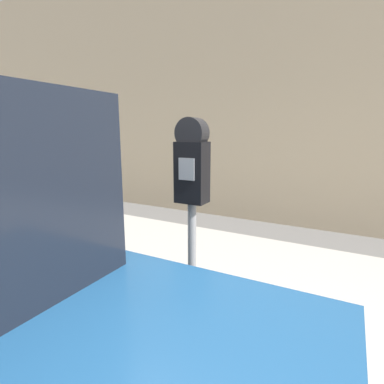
# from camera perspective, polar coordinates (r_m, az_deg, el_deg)

# --- Properties ---
(sidewalk) EXTENTS (24.00, 2.80, 0.10)m
(sidewalk) POSITION_cam_1_polar(r_m,az_deg,el_deg) (3.23, 9.93, -17.59)
(sidewalk) COLOR #BCB7AD
(sidewalk) RESTS_ON ground_plane
(building_facade) EXTENTS (24.00, 0.30, 4.97)m
(building_facade) POSITION_cam_1_polar(r_m,az_deg,el_deg) (5.49, 20.48, 19.91)
(building_facade) COLOR tan
(building_facade) RESTS_ON ground_plane
(parking_meter) EXTENTS (0.18, 0.13, 1.59)m
(parking_meter) POSITION_cam_1_polar(r_m,az_deg,el_deg) (1.80, -0.01, 0.60)
(parking_meter) COLOR gray
(parking_meter) RESTS_ON sidewalk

